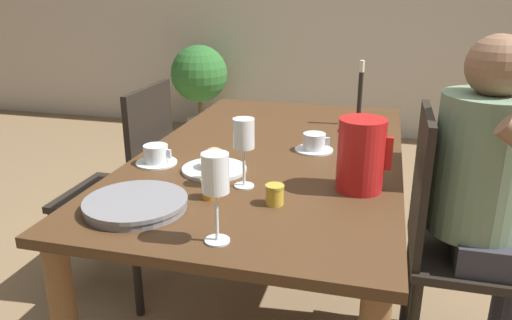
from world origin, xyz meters
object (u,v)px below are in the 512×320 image
Objects in this scene: chair_person_side at (452,239)px; potted_plant at (199,78)px; person_seated at (490,188)px; jam_jar_amber at (275,194)px; wine_glass_juice at (216,178)px; candlestick_tall at (360,101)px; red_pitcher at (361,155)px; teacup_near_person at (156,156)px; jam_jar_red at (210,188)px; wine_glass_water at (244,137)px; teacup_across at (314,143)px; chair_opposite at (128,186)px; bread_plate at (214,164)px; serving_tray at (136,204)px.

chair_person_side is 1.14× the size of potted_plant.
person_seated is 20.38× the size of jam_jar_amber.
wine_glass_juice is 3.85× the size of jam_jar_amber.
wine_glass_juice is 0.80× the size of candlestick_tall.
person_seated is at bearing -52.54° from potted_plant.
teacup_near_person is at bearing 175.34° from red_pitcher.
wine_glass_juice is 0.30m from jam_jar_red.
wine_glass_water reaches higher than teacup_across.
chair_opposite is 2.49m from potted_plant.
candlestick_tall is (0.14, 0.42, 0.08)m from teacup_across.
candlestick_tall reaches higher than chair_person_side.
chair_opposite is 1.08m from candlestick_tall.
jam_jar_red is (-0.10, 0.24, -0.13)m from wine_glass_juice.
teacup_across is at bearing 68.58° from wine_glass_water.
teacup_near_person is (0.29, -0.30, 0.26)m from chair_opposite.
wine_glass_water is 3.69× the size of jam_jar_red.
chair_opposite is at bearing -96.92° from person_seated.
candlestick_tall is at bearing -146.13° from chair_person_side.
teacup_near_person is at bearing 175.50° from bread_plate.
teacup_near_person is at bearing -83.25° from person_seated.
person_seated reaches higher than chair_opposite.
bread_plate is (-0.80, -0.17, 0.26)m from chair_person_side.
person_seated is at bearing -14.11° from teacup_across.
wine_glass_juice is 0.78m from teacup_across.
potted_plant is at bearing 111.84° from bread_plate.
jam_jar_red is at bearing -132.95° from chair_opposite.
chair_opposite is at bearing 137.05° from jam_jar_red.
chair_opposite reaches higher than bread_plate.
jam_jar_amber is (-0.54, -0.38, 0.27)m from chair_person_side.
jam_jar_red is at bearing -114.17° from teacup_across.
chair_opposite is 16.10× the size of jam_jar_amber.
bread_plate is at bearing 175.27° from red_pitcher.
chair_person_side is 0.58m from teacup_across.
chair_person_side reaches higher than teacup_across.
jam_jar_amber is at bearing -142.60° from red_pitcher.
serving_tray is at bearing -117.12° from candlestick_tall.
chair_opposite is 4.36× the size of bread_plate.
jam_jar_red is (-0.73, -0.38, 0.27)m from chair_person_side.
chair_person_side is 1.06m from teacup_near_person.
jam_jar_amber is at bearing 1.36° from jam_jar_red.
red_pitcher is at bearing 11.00° from wine_glass_water.
bread_plate is 0.22m from jam_jar_red.
red_pitcher is 0.70m from teacup_near_person.
jam_jar_red is (-0.23, -0.51, 0.00)m from teacup_across.
teacup_across is (0.16, 0.40, -0.13)m from wine_glass_water.
serving_tray is (-0.25, -0.23, -0.15)m from wine_glass_water.
chair_person_side is at bearing 32.82° from red_pitcher.
jam_jar_red is 1.00m from candlestick_tall.
teacup_near_person is 0.58m from teacup_across.
serving_tray is at bearing -60.90° from chair_person_side.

